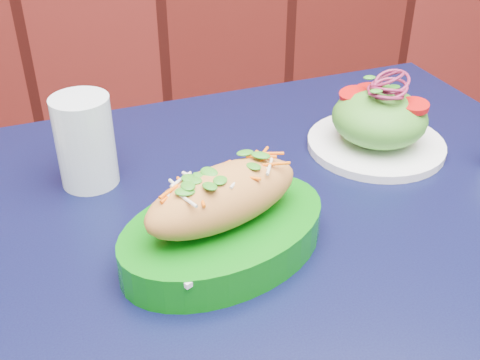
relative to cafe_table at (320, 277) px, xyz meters
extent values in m
cube|color=black|center=(0.00, 0.00, 0.07)|extent=(0.91, 0.91, 0.03)
cylinder|color=black|center=(-0.37, 0.28, -0.30)|extent=(0.04, 0.04, 0.72)
cylinder|color=black|center=(0.28, 0.37, -0.30)|extent=(0.04, 0.04, 0.72)
cube|color=white|center=(-0.13, -0.03, 0.13)|extent=(0.21, 0.18, 0.01)
ellipsoid|color=#D98945|center=(-0.13, -0.03, 0.16)|extent=(0.20, 0.15, 0.06)
cylinder|color=white|center=(0.13, 0.15, 0.09)|extent=(0.20, 0.20, 0.01)
ellipsoid|color=#4C992D|center=(0.13, 0.15, 0.14)|extent=(0.13, 0.13, 0.07)
cylinder|color=red|center=(0.17, 0.13, 0.17)|extent=(0.04, 0.04, 0.01)
cylinder|color=red|center=(0.10, 0.18, 0.17)|extent=(0.04, 0.04, 0.01)
cylinder|color=red|center=(0.13, 0.20, 0.17)|extent=(0.04, 0.04, 0.01)
torus|color=maroon|center=(0.13, 0.15, 0.18)|extent=(0.05, 0.05, 0.00)
torus|color=maroon|center=(0.13, 0.15, 0.18)|extent=(0.05, 0.05, 0.00)
torus|color=maroon|center=(0.13, 0.15, 0.19)|extent=(0.05, 0.05, 0.00)
torus|color=maroon|center=(0.13, 0.15, 0.19)|extent=(0.05, 0.05, 0.00)
torus|color=maroon|center=(0.13, 0.15, 0.19)|extent=(0.05, 0.05, 0.00)
torus|color=maroon|center=(0.13, 0.15, 0.20)|extent=(0.05, 0.05, 0.00)
cylinder|color=silver|center=(-0.27, 0.16, 0.15)|extent=(0.07, 0.07, 0.12)
camera|label=1|loc=(-0.23, -0.55, 0.52)|focal=45.00mm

